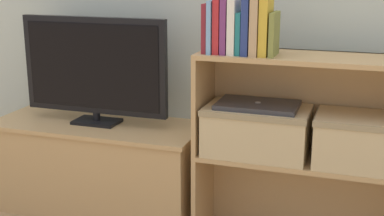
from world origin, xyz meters
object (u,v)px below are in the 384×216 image
laptop (258,105)px  book_mustard (266,25)px  book_teal (241,33)px  storage_basket_left (257,128)px  book_navy (248,25)px  book_olive (274,34)px  book_ivory (234,27)px  tv (94,68)px  book_plum (227,26)px  book_tan (257,25)px  storage_basket_right (371,139)px  book_maroon (208,28)px  tv_stand (99,166)px  book_crimson (220,22)px  book_skyblue (213,27)px

laptop → book_mustard: bearing=-52.0°
book_teal → storage_basket_left: 0.42m
book_navy → book_olive: size_ratio=1.39×
book_ivory → laptop: book_ivory is taller
tv → book_olive: (0.88, -0.10, 0.21)m
tv → storage_basket_left: size_ratio=1.66×
book_plum → book_tan: size_ratio=0.91×
storage_basket_left → storage_basket_right: 0.47m
book_olive → book_ivory: bearing=180.0°
book_maroon → book_olive: size_ratio=1.16×
tv → book_olive: 0.91m
tv → book_mustard: book_mustard is taller
tv_stand → book_olive: size_ratio=5.96×
book_crimson → storage_basket_right: 0.78m
tv → book_maroon: book_maroon is taller
book_crimson → book_teal: 0.10m
tv → book_skyblue: size_ratio=3.43×
book_maroon → book_ivory: (0.11, 0.00, 0.01)m
book_ivory → book_tan: size_ratio=0.91×
book_tan → laptop: size_ratio=0.71×
book_crimson → book_plum: size_ratio=1.17×
book_crimson → book_navy: 0.12m
book_tan → laptop: bearing=80.7°
tv_stand → laptop: laptop is taller
book_crimson → book_mustard: (0.19, 0.00, -0.01)m
laptop → book_crimson: bearing=-166.5°
book_teal → book_tan: size_ratio=0.70×
book_olive → storage_basket_right: book_olive is taller
book_mustard → storage_basket_right: 0.63m
book_ivory → book_crimson: bearing=180.0°
book_mustard → book_olive: 0.05m
book_navy → book_olive: bearing=0.0°
book_maroon → book_tan: size_ratio=0.83×
book_crimson → storage_basket_left: book_crimson is taller
book_mustard → book_olive: (0.03, 0.00, -0.03)m
book_ivory → book_olive: (0.16, 0.00, -0.02)m
book_olive → storage_basket_right: (0.40, 0.04, -0.41)m
book_plum → book_navy: 0.09m
tv → book_teal: 0.78m
book_tan → book_olive: bearing=0.0°
book_teal → book_navy: book_navy is taller
book_ivory → storage_basket_right: size_ratio=0.50×
book_maroon → laptop: bearing=10.3°
book_skyblue → book_tan: bearing=0.0°
tv → book_tan: (0.81, -0.10, 0.24)m
book_skyblue → book_navy: size_ratio=0.89×
book_mustard → laptop: size_ratio=0.71×
book_crimson → book_tan: (0.16, 0.00, -0.01)m
book_crimson → book_olive: size_ratio=1.48×
book_tan → book_skyblue: bearing=180.0°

